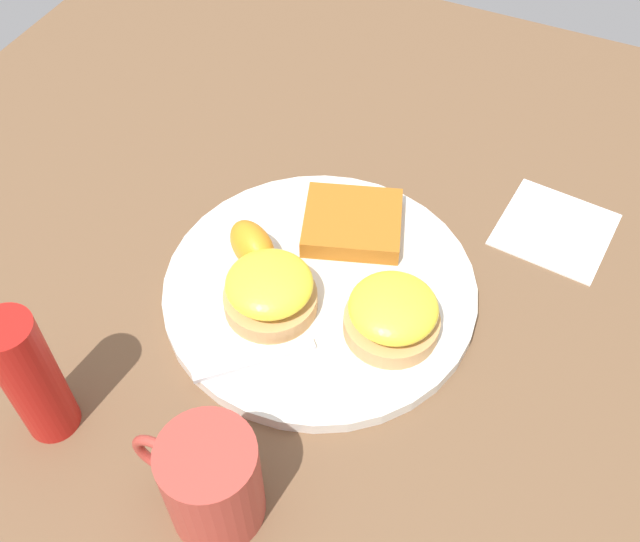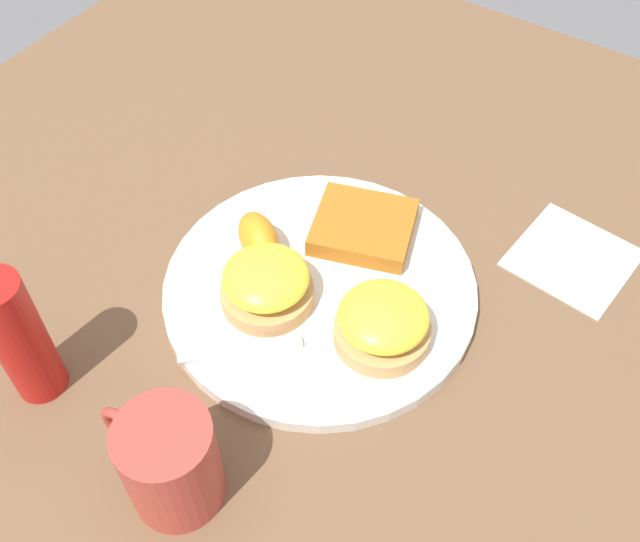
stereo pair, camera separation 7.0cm
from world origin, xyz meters
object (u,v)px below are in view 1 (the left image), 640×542
Objects in this scene: sandwich_benedict_right at (392,314)px; fork at (323,341)px; condiment_bottle at (31,378)px; cup at (211,481)px; sandwich_benedict_left at (270,291)px; orange_wedge at (254,244)px; hashbrown_patty at (356,224)px.

sandwich_benedict_right is 0.07m from fork.
condiment_bottle reaches higher than sandwich_benedict_right.
fork is 1.56× the size of cup.
orange_wedge is at bearing -48.27° from sandwich_benedict_left.
condiment_bottle is (0.15, 0.30, 0.05)m from hashbrown_patty.
sandwich_benedict_right reaches higher than hashbrown_patty.
hashbrown_patty is 0.34m from condiment_bottle.
hashbrown_patty is 0.59× the size of fork.
cup is at bearing 84.82° from fork.
sandwich_benedict_right is at bearing -142.48° from fork.
hashbrown_patty is at bearing -105.71° from sandwich_benedict_left.
sandwich_benedict_left is 0.22m from condiment_bottle.
sandwich_benedict_left is 1.46× the size of orange_wedge.
cup reaches higher than fork.
orange_wedge is 0.25m from cup.
sandwich_benedict_left is 0.83× the size of cup.
sandwich_benedict_left is 0.90× the size of hashbrown_patty.
sandwich_benedict_right is at bearing -168.93° from sandwich_benedict_left.
orange_wedge is 0.43× the size of condiment_bottle.
sandwich_benedict_left is 0.06m from orange_wedge.
orange_wedge is at bearing 45.19° from hashbrown_patty.
cup reaches higher than orange_wedge.
fork is (-0.10, 0.06, -0.02)m from orange_wedge.
fork is (-0.03, 0.14, -0.01)m from hashbrown_patty.
condiment_bottle reaches higher than cup.
sandwich_benedict_right is 0.83× the size of cup.
orange_wedge is (0.04, -0.05, -0.00)m from sandwich_benedict_left.
condiment_bottle is at bearing 70.92° from orange_wedge.
cup is (-0.09, 0.23, 0.01)m from orange_wedge.
fork is at bearing 164.90° from sandwich_benedict_left.
cup is at bearing 177.05° from condiment_bottle.
cup is at bearing 92.24° from hashbrown_patty.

